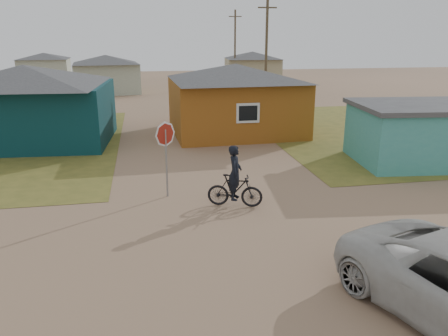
{
  "coord_description": "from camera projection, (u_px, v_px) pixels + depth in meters",
  "views": [
    {
      "loc": [
        -2.66,
        -10.25,
        5.42
      ],
      "look_at": [
        -0.21,
        3.0,
        1.3
      ],
      "focal_mm": 35.0,
      "sensor_mm": 36.0,
      "label": 1
    }
  ],
  "objects": [
    {
      "name": "shed_turquoise",
      "position": [
        427.0,
        133.0,
        19.07
      ],
      "size": [
        6.71,
        4.93,
        2.6
      ],
      "color": "teal",
      "rests_on": "ground"
    },
    {
      "name": "ground",
      "position": [
        252.0,
        246.0,
        11.69
      ],
      "size": [
        120.0,
        120.0,
        0.0
      ],
      "primitive_type": "plane",
      "color": "#987457"
    },
    {
      "name": "utility_pole_far",
      "position": [
        235.0,
        47.0,
        47.52
      ],
      "size": [
        1.4,
        0.2,
        8.0
      ],
      "color": "brown",
      "rests_on": "ground"
    },
    {
      "name": "house_pale_north",
      "position": [
        45.0,
        67.0,
        51.99
      ],
      "size": [
        6.28,
        5.81,
        3.4
      ],
      "color": "#ABB39A",
      "rests_on": "ground"
    },
    {
      "name": "house_pale_west",
      "position": [
        107.0,
        73.0,
        42.07
      ],
      "size": [
        7.04,
        6.15,
        3.6
      ],
      "color": "#ABB39A",
      "rests_on": "ground"
    },
    {
      "name": "cyclist",
      "position": [
        235.0,
        185.0,
        14.21
      ],
      "size": [
        1.89,
        1.08,
        2.06
      ],
      "color": "black",
      "rests_on": "ground"
    },
    {
      "name": "house_yellow",
      "position": [
        236.0,
        98.0,
        24.7
      ],
      "size": [
        7.72,
        6.76,
        3.9
      ],
      "color": "#935116",
      "rests_on": "ground"
    },
    {
      "name": "house_teal",
      "position": [
        27.0,
        104.0,
        22.3
      ],
      "size": [
        8.93,
        7.08,
        4.0
      ],
      "color": "#092C31",
      "rests_on": "ground"
    },
    {
      "name": "utility_pole_near",
      "position": [
        266.0,
        53.0,
        32.3
      ],
      "size": [
        1.4,
        0.2,
        8.0
      ],
      "color": "brown",
      "rests_on": "ground"
    },
    {
      "name": "grass_ne",
      "position": [
        425.0,
        128.0,
        26.35
      ],
      "size": [
        20.0,
        18.0,
        0.0
      ],
      "primitive_type": "cube",
      "color": "olive",
      "rests_on": "ground"
    },
    {
      "name": "stop_sign",
      "position": [
        166.0,
        142.0,
        14.73
      ],
      "size": [
        0.84,
        0.29,
        2.66
      ],
      "color": "gray",
      "rests_on": "ground"
    },
    {
      "name": "house_beige_east",
      "position": [
        252.0,
        67.0,
        50.5
      ],
      "size": [
        6.95,
        6.05,
        3.6
      ],
      "color": "tan",
      "rests_on": "ground"
    }
  ]
}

